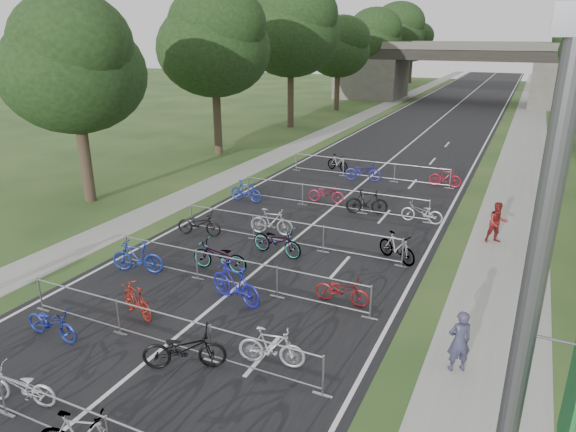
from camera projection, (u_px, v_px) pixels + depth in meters
name	position (u px, v px, depth m)	size (l,w,h in m)	color
road	(440.00, 120.00, 50.33)	(11.00, 140.00, 0.01)	black
sidewalk_right	(529.00, 125.00, 47.11)	(3.00, 140.00, 0.01)	gray
sidewalk_left	(366.00, 115.00, 53.34)	(2.00, 140.00, 0.01)	gray
lane_markings	(440.00, 120.00, 50.33)	(0.12, 140.00, 0.00)	silver
overpass_bridge	(464.00, 72.00, 61.91)	(31.00, 8.00, 7.05)	#4C4A44
tree_left_0	(73.00, 68.00, 23.70)	(6.72, 6.72, 10.25)	#33261C
tree_left_1	(215.00, 45.00, 33.64)	(7.56, 7.56, 11.53)	#33261C
tree_left_2	(291.00, 32.00, 43.59)	(8.40, 8.40, 12.81)	#33261C
tree_left_3	(339.00, 48.00, 54.36)	(6.72, 6.72, 10.25)	#33261C
tree_left_4	(372.00, 39.00, 64.31)	(7.56, 7.56, 11.53)	#33261C
tree_left_5	(396.00, 32.00, 74.25)	(8.40, 8.40, 12.81)	#33261C
tree_left_6	(413.00, 43.00, 85.02)	(6.72, 6.72, 10.25)	#33261C
barrier_row_1	(52.00, 415.00, 10.62)	(9.70, 0.08, 1.10)	#999CA1
barrier_row_2	(163.00, 330.00, 13.69)	(9.70, 0.08, 1.10)	#999CA1
barrier_row_3	(236.00, 273.00, 16.92)	(9.70, 0.08, 1.10)	#999CA1
barrier_row_4	(287.00, 233.00, 20.33)	(9.70, 0.08, 1.10)	#999CA1
barrier_row_5	(332.00, 198.00, 24.59)	(9.70, 0.08, 1.10)	#999CA1
barrier_row_6	(368.00, 170.00, 29.70)	(9.70, 0.08, 1.10)	#999CA1
bike_5	(19.00, 387.00, 11.60)	(0.62, 1.79, 0.94)	#B5B3BB
bike_8	(52.00, 323.00, 14.13)	(0.64, 1.82, 0.96)	#1B2A96
bike_9	(137.00, 300.00, 15.27)	(0.48, 1.69, 1.02)	maroon
bike_10	(184.00, 349.00, 12.84)	(0.73, 2.10, 1.11)	black
bike_11	(272.00, 347.00, 12.95)	(0.50, 1.77, 1.06)	#AEAFB6
bike_12	(137.00, 257.00, 18.03)	(0.55, 1.94, 1.17)	navy
bike_13	(219.00, 257.00, 18.15)	(0.74, 2.11, 1.11)	#999CA1
bike_14	(236.00, 284.00, 16.01)	(0.59, 2.10, 1.26)	#1B1E99
bike_15	(342.00, 290.00, 15.96)	(0.61, 1.75, 0.92)	maroon
bike_16	(199.00, 224.00, 21.40)	(0.67, 1.92, 1.01)	black
bike_17	(272.00, 222.00, 21.43)	(0.53, 1.87, 1.12)	gray
bike_18	(277.00, 241.00, 19.45)	(0.75, 2.14, 1.12)	#999CA1
bike_19	(397.00, 248.00, 18.94)	(0.51, 1.81, 1.08)	#999CA1
bike_20	(246.00, 191.00, 25.68)	(0.50, 1.79, 1.07)	navy
bike_21	(326.00, 193.00, 25.56)	(0.63, 1.81, 0.95)	#A01737
bike_22	(367.00, 202.00, 23.92)	(0.55, 1.94, 1.17)	black
bike_23	(422.00, 212.00, 22.82)	(0.64, 1.85, 0.97)	#ADAEB5
bike_25	(338.00, 163.00, 31.49)	(0.46, 1.63, 0.98)	#999CA1
bike_26	(363.00, 172.00, 29.33)	(0.72, 2.06, 1.08)	#1C1C9A
bike_27	(445.00, 177.00, 28.18)	(0.50, 1.76, 1.06)	maroon
pedestrian_a	(459.00, 342.00, 12.67)	(0.60, 0.40, 1.66)	#313149
pedestrian_b	(497.00, 223.00, 20.56)	(0.81, 0.63, 1.68)	maroon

